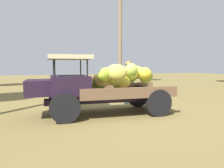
{
  "coord_description": "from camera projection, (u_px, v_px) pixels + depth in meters",
  "views": [
    {
      "loc": [
        2.79,
        6.57,
        1.55
      ],
      "look_at": [
        0.4,
        0.18,
        0.96
      ],
      "focal_mm": 34.2,
      "sensor_mm": 36.0,
      "label": 1
    }
  ],
  "objects": [
    {
      "name": "farmer",
      "position": [
        129.0,
        79.0,
        8.59
      ],
      "size": [
        0.53,
        0.47,
        1.74
      ],
      "rotation": [
        0.0,
        0.0,
        1.5
      ],
      "color": "#364643",
      "rests_on": "ground"
    },
    {
      "name": "truck",
      "position": [
        100.0,
        85.0,
        6.74
      ],
      "size": [
        4.54,
        1.99,
        1.85
      ],
      "rotation": [
        0.0,
        0.0,
        -0.07
      ],
      "color": "black",
      "rests_on": "ground"
    },
    {
      "name": "ground_plane",
      "position": [
        121.0,
        111.0,
        7.24
      ],
      "size": [
        60.0,
        60.0,
        0.0
      ],
      "primitive_type": "plane",
      "color": "olive"
    }
  ]
}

